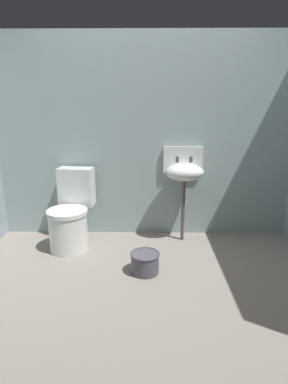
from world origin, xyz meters
The scene contains 5 objects.
ground_plane centered at (0.00, 0.00, -0.04)m, with size 3.55×2.44×0.08m, color gray.
wall_back centered at (0.00, 1.07, 1.06)m, with size 3.55×0.10×2.13m, color #92A6A6.
toilet_near_wall centered at (-0.75, 0.67, 0.32)m, with size 0.45×0.63×0.78m.
sink centered at (0.41, 0.86, 0.75)m, with size 0.42×0.34×0.99m.
bucket centered at (0.01, 0.14, 0.10)m, with size 0.26×0.26×0.18m.
Camera 1 is at (0.03, -2.33, 1.44)m, focal length 29.47 mm.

